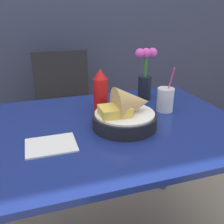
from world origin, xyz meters
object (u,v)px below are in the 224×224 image
object	(u,v)px
flower_vase	(145,75)
chair_far_window	(65,105)
ketchup_bottle	(101,91)
drink_cup	(165,100)
food_basket	(127,113)

from	to	relation	value
flower_vase	chair_far_window	bearing A→B (deg)	122.23
ketchup_bottle	flower_vase	size ratio (longest dim) A/B	0.75
drink_cup	flower_vase	world-z (taller)	flower_vase
chair_far_window	food_basket	bearing A→B (deg)	-80.24
food_basket	ketchup_bottle	xyz separation A→B (m)	(-0.06, 0.20, 0.04)
chair_far_window	flower_vase	size ratio (longest dim) A/B	3.36
food_basket	chair_far_window	bearing A→B (deg)	99.76
ketchup_bottle	flower_vase	distance (m)	0.29
drink_cup	ketchup_bottle	bearing A→B (deg)	162.02
food_basket	drink_cup	world-z (taller)	drink_cup
ketchup_bottle	drink_cup	distance (m)	0.31
drink_cup	flower_vase	size ratio (longest dim) A/B	0.81
ketchup_bottle	food_basket	bearing A→B (deg)	-74.66
chair_far_window	food_basket	xyz separation A→B (m)	(0.15, -0.88, 0.26)
flower_vase	ketchup_bottle	bearing A→B (deg)	-160.94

